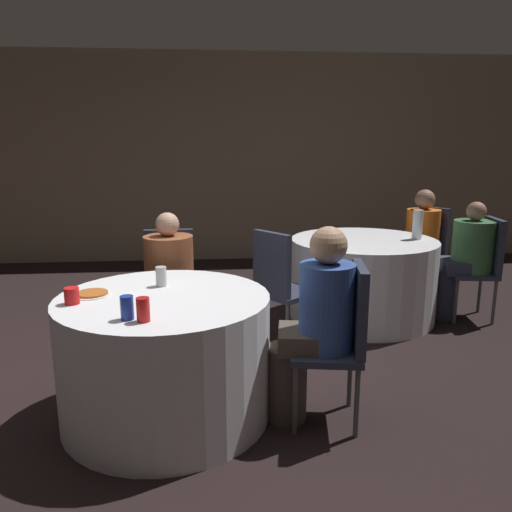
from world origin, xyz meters
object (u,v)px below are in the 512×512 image
object	(u,v)px
chair_near_east	(343,331)
person_floral_shirt	(169,284)
table_far	(362,278)
person_blue_shirt	(313,326)
soda_can_silver	(161,276)
soda_can_red	(143,310)
chair_near_north	(170,280)
table_near	(166,356)
chair_far_northeast	(427,244)
soda_can_blue	(127,308)
pizza_plate_near	(92,294)
chair_far_east	(482,260)
bottle_far	(418,225)
person_orange_shirt	(418,244)
person_green_jacket	(464,259)
chair_far_southwest	(279,280)

from	to	relation	value
chair_near_east	person_floral_shirt	world-z (taller)	person_floral_shirt
table_far	person_blue_shirt	distance (m)	1.95
soda_can_silver	soda_can_red	distance (m)	0.63
chair_near_north	soda_can_red	distance (m)	1.47
table_far	table_near	bearing A→B (deg)	-136.17
chair_far_northeast	soda_can_blue	bearing A→B (deg)	98.59
chair_near_east	pizza_plate_near	bearing A→B (deg)	90.29
soda_can_red	chair_far_northeast	bearing A→B (deg)	45.37
chair_near_east	chair_far_east	xyz separation A→B (m)	(1.74, 1.63, 0.00)
chair_far_east	chair_far_northeast	world-z (taller)	same
pizza_plate_near	person_floral_shirt	bearing A→B (deg)	65.41
table_far	soda_can_silver	bearing A→B (deg)	-140.77
bottle_far	person_orange_shirt	bearing A→B (deg)	64.93
soda_can_blue	person_green_jacket	bearing A→B (deg)	34.25
chair_near_east	person_blue_shirt	bearing A→B (deg)	90.00
person_floral_shirt	pizza_plate_near	size ratio (longest dim) A/B	5.16
soda_can_red	bottle_far	xyz separation A→B (m)	(2.23, 2.00, 0.07)
pizza_plate_near	chair_far_southwest	bearing A→B (deg)	36.61
table_near	person_orange_shirt	size ratio (longest dim) A/B	1.08
table_near	person_blue_shirt	size ratio (longest dim) A/B	1.06
table_far	pizza_plate_near	bearing A→B (deg)	-143.42
chair_far_east	soda_can_red	xyz separation A→B (m)	(-2.82, -1.88, 0.25)
person_blue_shirt	soda_can_silver	world-z (taller)	person_blue_shirt
chair_far_east	chair_near_north	bearing A→B (deg)	106.59
table_near	chair_near_east	distance (m)	1.05
table_far	bottle_far	size ratio (longest dim) A/B	4.96
chair_near_east	person_orange_shirt	distance (m)	2.71
pizza_plate_near	soda_can_red	world-z (taller)	soda_can_red
chair_far_northeast	person_blue_shirt	world-z (taller)	person_blue_shirt
soda_can_blue	table_far	bearing A→B (deg)	47.51
chair_far_east	person_orange_shirt	world-z (taller)	person_orange_shirt
person_orange_shirt	chair_far_southwest	bearing A→B (deg)	90.58
table_near	bottle_far	size ratio (longest dim) A/B	4.57
person_green_jacket	soda_can_blue	bearing A→B (deg)	132.10
person_blue_shirt	soda_can_silver	distance (m)	0.98
soda_can_silver	person_green_jacket	bearing A→B (deg)	25.83
table_near	chair_near_east	xyz separation A→B (m)	(1.02, -0.17, 0.19)
chair_near_east	chair_near_north	size ratio (longest dim) A/B	1.00
person_green_jacket	chair_near_north	bearing A→B (deg)	107.59
person_green_jacket	pizza_plate_near	size ratio (longest dim) A/B	5.12
chair_near_north	person_orange_shirt	world-z (taller)	person_orange_shirt
chair_far_southwest	person_orange_shirt	bearing A→B (deg)	89.51
person_blue_shirt	soda_can_blue	bearing A→B (deg)	112.65
chair_near_north	chair_near_east	bearing A→B (deg)	129.01
soda_can_silver	soda_can_red	xyz separation A→B (m)	(-0.03, -0.63, 0.00)
chair_far_northeast	table_far	bearing A→B (deg)	90.00
table_near	chair_far_northeast	world-z (taller)	chair_far_northeast
person_green_jacket	pizza_plate_near	world-z (taller)	person_green_jacket
person_green_jacket	table_near	bearing A→B (deg)	127.67
table_far	bottle_far	bearing A→B (deg)	-3.29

